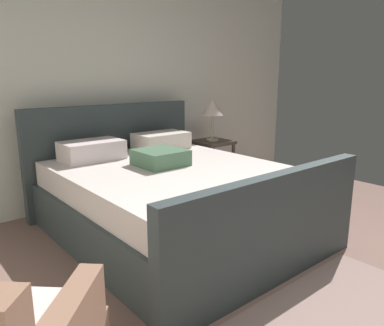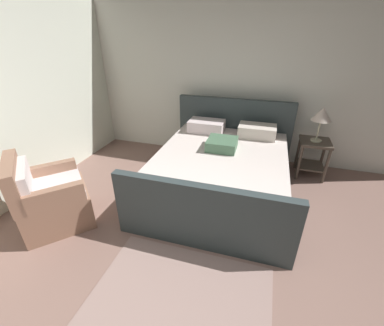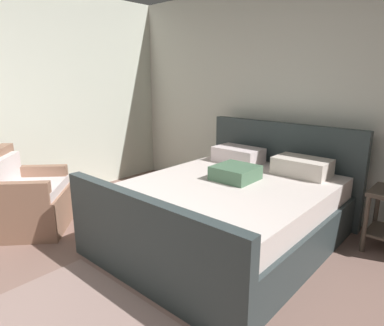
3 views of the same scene
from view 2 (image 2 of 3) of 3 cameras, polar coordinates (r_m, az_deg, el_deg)
wall_back at (r=4.45m, az=13.67°, el=17.68°), size 5.66×0.12×2.71m
bed at (r=3.58m, az=6.66°, el=-1.53°), size 1.92×2.29×1.10m
nightstand_right at (r=4.34m, az=25.69°, el=2.15°), size 0.44×0.44×0.60m
table_lamp_right at (r=4.15m, az=27.40°, el=9.60°), size 0.28×0.28×0.51m
armchair at (r=3.40m, az=-29.57°, el=-7.07°), size 1.02×1.02×0.90m
area_rug at (r=2.47m, az=-3.57°, el=-29.86°), size 1.57×1.28×0.01m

